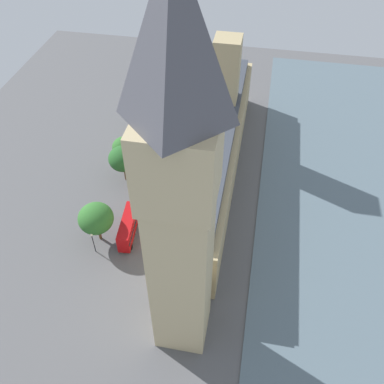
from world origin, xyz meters
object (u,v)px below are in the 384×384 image
object	(u,v)px
pedestrian_leading	(155,246)
plane_tree_under_trees	(149,105)
street_lamp_slot_11	(93,239)
double_decker_bus_far_end	(154,175)
pedestrian_midblock	(178,169)
pedestrian_trailing	(194,126)
clock_tower	(179,202)
car_silver_opposite_hall	(176,123)
plane_tree_corner	(96,218)
car_dark_green_near_tower	(168,141)
plane_tree_slot_10	(124,147)
parliament_building	(217,147)
plane_tree_by_river_gate	(123,159)
double_decker_bus_kerbside	(128,227)

from	to	relation	value
pedestrian_leading	plane_tree_under_trees	bearing A→B (deg)	101.56
street_lamp_slot_11	double_decker_bus_far_end	bearing A→B (deg)	-107.84
pedestrian_midblock	pedestrian_trailing	bearing A→B (deg)	168.71
clock_tower	car_silver_opposite_hall	world-z (taller)	clock_tower
plane_tree_corner	pedestrian_leading	bearing A→B (deg)	177.92
car_dark_green_near_tower	plane_tree_slot_10	size ratio (longest dim) A/B	0.51
pedestrian_trailing	pedestrian_leading	bearing A→B (deg)	116.90
parliament_building	plane_tree_under_trees	xyz separation A→B (m)	(20.85, -16.54, -1.55)
car_silver_opposite_hall	pedestrian_midblock	xyz separation A→B (m)	(-4.45, 18.62, -0.11)
car_dark_green_near_tower	plane_tree_corner	xyz separation A→B (m)	(6.87, 33.96, 5.46)
pedestrian_trailing	plane_tree_slot_10	size ratio (longest dim) A/B	0.18
clock_tower	pedestrian_trailing	distance (m)	67.01
double_decker_bus_far_end	plane_tree_corner	xyz separation A→B (m)	(7.19, 18.32, 3.71)
parliament_building	pedestrian_leading	world-z (taller)	parliament_building
pedestrian_midblock	car_silver_opposite_hall	bearing A→B (deg)	-176.08
clock_tower	plane_tree_under_trees	bearing A→B (deg)	-70.01
car_dark_green_near_tower	plane_tree_by_river_gate	distance (m)	17.82
double_decker_bus_far_end	pedestrian_midblock	xyz separation A→B (m)	(-4.49, -5.11, -1.86)
parliament_building	clock_tower	world-z (taller)	clock_tower
pedestrian_leading	pedestrian_trailing	xyz separation A→B (m)	(-0.22, -42.37, 0.07)
plane_tree_under_trees	plane_tree_corner	world-z (taller)	plane_tree_corner
plane_tree_under_trees	double_decker_bus_kerbside	bearing A→B (deg)	98.32
pedestrian_trailing	double_decker_bus_kerbside	bearing A→B (deg)	107.90
pedestrian_leading	pedestrian_midblock	bearing A→B (deg)	86.45
car_silver_opposite_hall	plane_tree_by_river_gate	size ratio (longest dim) A/B	0.45
parliament_building	car_silver_opposite_hall	size ratio (longest dim) A/B	16.20
double_decker_bus_kerbside	street_lamp_slot_11	size ratio (longest dim) A/B	1.88
clock_tower	double_decker_bus_kerbside	world-z (taller)	clock_tower
car_silver_opposite_hall	double_decker_bus_far_end	world-z (taller)	double_decker_bus_far_end
plane_tree_under_trees	plane_tree_corner	size ratio (longest dim) A/B	0.91
pedestrian_midblock	pedestrian_trailing	xyz separation A→B (m)	(-0.58, -18.51, -0.01)
pedestrian_midblock	pedestrian_trailing	distance (m)	18.52
car_dark_green_near_tower	plane_tree_slot_10	xyz separation A→B (m)	(7.76, 11.94, 6.08)
plane_tree_by_river_gate	double_decker_bus_kerbside	bearing A→B (deg)	109.51
clock_tower	pedestrian_midblock	world-z (taller)	clock_tower
plane_tree_under_trees	plane_tree_slot_10	world-z (taller)	plane_tree_slot_10
car_dark_green_near_tower	car_silver_opposite_hall	bearing A→B (deg)	-97.18
plane_tree_corner	plane_tree_by_river_gate	size ratio (longest dim) A/B	1.00
pedestrian_leading	plane_tree_corner	world-z (taller)	plane_tree_corner
clock_tower	plane_tree_under_trees	size ratio (longest dim) A/B	7.27
plane_tree_corner	plane_tree_by_river_gate	xyz separation A→B (m)	(0.10, -18.54, 0.15)
plane_tree_under_trees	plane_tree_by_river_gate	bearing A→B (deg)	90.02
car_silver_opposite_hall	street_lamp_slot_11	bearing A→B (deg)	-104.42
plane_tree_under_trees	plane_tree_slot_10	distance (m)	20.05
pedestrian_trailing	plane_tree_by_river_gate	world-z (taller)	plane_tree_by_river_gate
car_dark_green_near_tower	plane_tree_corner	world-z (taller)	plane_tree_corner
clock_tower	pedestrian_midblock	distance (m)	51.76
pedestrian_leading	plane_tree_under_trees	distance (m)	44.48
car_dark_green_near_tower	street_lamp_slot_11	world-z (taller)	street_lamp_slot_11
plane_tree_slot_10	street_lamp_slot_11	world-z (taller)	plane_tree_slot_10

